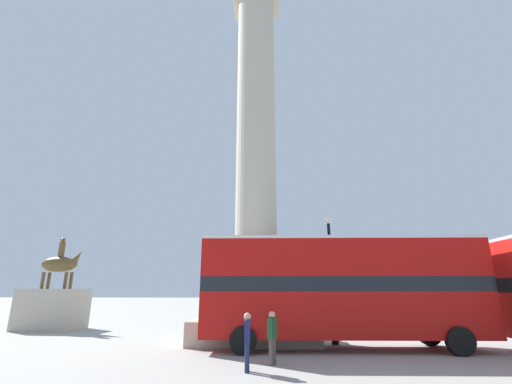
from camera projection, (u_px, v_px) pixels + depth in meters
The scene contains 7 objects.
ground_plane at pixel (256, 339), 16.30m from camera, with size 200.00×200.00×0.00m, color #9E9B93.
monument_column at pixel (256, 178), 18.56m from camera, with size 5.64×5.64×21.93m.
bus_a at pixel (340, 287), 14.03m from camera, with size 11.20×2.92×4.35m.
equestrian_statue at pixel (53, 304), 20.63m from camera, with size 3.56×2.65×5.47m.
street_lamp at pixel (331, 274), 15.52m from camera, with size 0.38×0.38×5.66m.
pedestrian_near_lamp at pixel (272, 335), 10.92m from camera, with size 0.32×0.45×1.60m.
pedestrian_by_plinth at pixel (247, 339), 10.01m from camera, with size 0.21×0.43×1.61m.
Camera 1 is at (0.76, -17.60, 2.24)m, focal length 24.00 mm.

